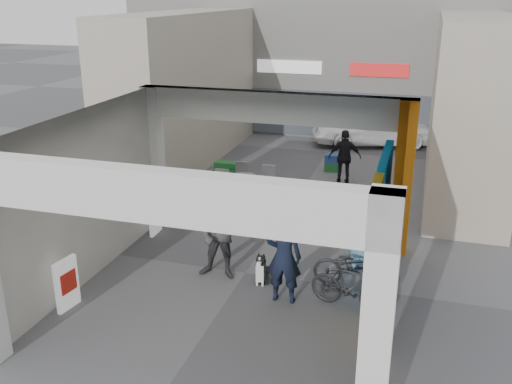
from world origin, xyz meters
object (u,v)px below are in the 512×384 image
(man_with_dog, at_px, (284,257))
(man_elderly, at_px, (366,226))
(produce_stand, at_px, (229,178))
(bicycle_front, at_px, (356,267))
(bicycle_rear, at_px, (350,286))
(cafe_set, at_px, (243,188))
(border_collie, at_px, (262,271))
(man_back_turned, at_px, (220,233))
(man_crates, at_px, (345,157))
(white_van, at_px, (372,125))

(man_with_dog, height_order, man_elderly, man_elderly)
(produce_stand, distance_m, man_elderly, 6.20)
(bicycle_front, xyz_separation_m, bicycle_rear, (0.00, -0.86, 0.02))
(cafe_set, relative_size, border_collie, 2.28)
(produce_stand, bearing_deg, man_elderly, -25.68)
(man_elderly, xyz_separation_m, bicycle_rear, (-0.05, -1.86, -0.45))
(cafe_set, height_order, man_elderly, man_elderly)
(man_back_turned, bearing_deg, border_collie, -2.34)
(bicycle_rear, bearing_deg, produce_stand, 50.46)
(man_back_turned, bearing_deg, man_crates, 76.11)
(border_collie, xyz_separation_m, white_van, (0.96, 11.82, 0.49))
(bicycle_rear, relative_size, white_van, 0.35)
(man_back_turned, height_order, white_van, man_back_turned)
(border_collie, relative_size, man_back_turned, 0.35)
(produce_stand, height_order, man_elderly, man_elderly)
(man_crates, distance_m, bicycle_front, 6.62)
(man_back_turned, relative_size, bicycle_rear, 1.26)
(cafe_set, xyz_separation_m, man_back_turned, (1.02, -4.63, 0.65))
(border_collie, bearing_deg, bicycle_rear, -29.18)
(man_elderly, relative_size, white_van, 0.41)
(man_with_dog, bearing_deg, man_back_turned, -22.71)
(produce_stand, bearing_deg, white_van, 76.92)
(produce_stand, height_order, man_back_turned, man_back_turned)
(border_collie, relative_size, bicycle_front, 0.40)
(man_elderly, bearing_deg, man_crates, 110.03)
(man_with_dog, relative_size, white_van, 0.41)
(produce_stand, bearing_deg, man_crates, 38.81)
(produce_stand, xyz_separation_m, man_elderly, (4.55, -4.16, 0.63))
(man_elderly, distance_m, man_crates, 5.64)
(bicycle_rear, bearing_deg, man_crates, 23.00)
(man_crates, relative_size, bicycle_rear, 1.07)
(border_collie, bearing_deg, white_van, 71.11)
(cafe_set, height_order, man_crates, man_crates)
(cafe_set, distance_m, bicycle_rear, 6.37)
(man_crates, distance_m, white_van, 4.96)
(cafe_set, bearing_deg, bicycle_rear, -53.84)
(cafe_set, xyz_separation_m, border_collie, (1.90, -4.65, -0.06))
(cafe_set, relative_size, man_with_dog, 0.84)
(man_with_dog, relative_size, bicycle_rear, 1.18)
(man_with_dog, bearing_deg, bicycle_rear, -179.76)
(man_back_turned, distance_m, white_van, 11.95)
(produce_stand, xyz_separation_m, man_with_dog, (3.24, -6.07, 0.63))
(produce_stand, height_order, white_van, white_van)
(cafe_set, bearing_deg, white_van, 68.25)
(man_with_dog, distance_m, man_elderly, 2.32)
(bicycle_rear, distance_m, white_van, 12.35)
(cafe_set, bearing_deg, produce_stand, 130.03)
(white_van, bearing_deg, bicycle_front, 167.99)
(border_collie, xyz_separation_m, man_with_dog, (0.59, -0.54, 0.65))
(border_collie, relative_size, man_elderly, 0.37)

